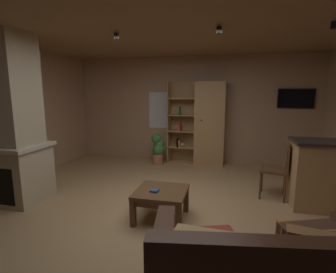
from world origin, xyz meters
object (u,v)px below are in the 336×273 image
object	(u,v)px
bookshelf_cabinet	(206,124)
coffee_table	(161,196)
wall_mounted_tv	(296,98)
table_book_0	(155,191)
dining_chair	(279,166)
stone_fireplace	(9,128)
potted_floor_plant	(158,148)

from	to	relation	value
bookshelf_cabinet	coffee_table	size ratio (longest dim) A/B	2.90
wall_mounted_tv	table_book_0	bearing A→B (deg)	-127.06
dining_chair	coffee_table	bearing A→B (deg)	-146.64
stone_fireplace	table_book_0	bearing A→B (deg)	-3.72
stone_fireplace	dining_chair	xyz separation A→B (m)	(4.12, 1.02, -0.63)
table_book_0	bookshelf_cabinet	bearing A→B (deg)	82.06
stone_fireplace	wall_mounted_tv	bearing A→B (deg)	32.39
potted_floor_plant	wall_mounted_tv	distance (m)	3.35
bookshelf_cabinet	potted_floor_plant	size ratio (longest dim) A/B	2.61
table_book_0	wall_mounted_tv	distance (m)	4.15
coffee_table	stone_fireplace	bearing A→B (deg)	178.04
bookshelf_cabinet	dining_chair	distance (m)	2.28
table_book_0	potted_floor_plant	size ratio (longest dim) A/B	0.14
bookshelf_cabinet	coffee_table	world-z (taller)	bookshelf_cabinet
coffee_table	dining_chair	size ratio (longest dim) A/B	0.73
coffee_table	potted_floor_plant	xyz separation A→B (m)	(-0.76, 2.60, 0.06)
bookshelf_cabinet	potted_floor_plant	distance (m)	1.28
table_book_0	potted_floor_plant	world-z (taller)	potted_floor_plant
stone_fireplace	coffee_table	xyz separation A→B (m)	(2.44, -0.08, -0.84)
coffee_table	wall_mounted_tv	bearing A→B (deg)	53.16
table_book_0	stone_fireplace	bearing A→B (deg)	176.28
stone_fireplace	dining_chair	size ratio (longest dim) A/B	2.80
stone_fireplace	potted_floor_plant	bearing A→B (deg)	56.23
dining_chair	potted_floor_plant	bearing A→B (deg)	148.59
stone_fireplace	coffee_table	bearing A→B (deg)	-1.96
stone_fireplace	potted_floor_plant	size ratio (longest dim) A/B	3.42
bookshelf_cabinet	dining_chair	size ratio (longest dim) A/B	2.13
potted_floor_plant	table_book_0	bearing A→B (deg)	-75.59
potted_floor_plant	bookshelf_cabinet	bearing A→B (deg)	15.23
potted_floor_plant	coffee_table	bearing A→B (deg)	-73.75
dining_chair	potted_floor_plant	size ratio (longest dim) A/B	1.22
stone_fireplace	table_book_0	xyz separation A→B (m)	(2.37, -0.15, -0.74)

